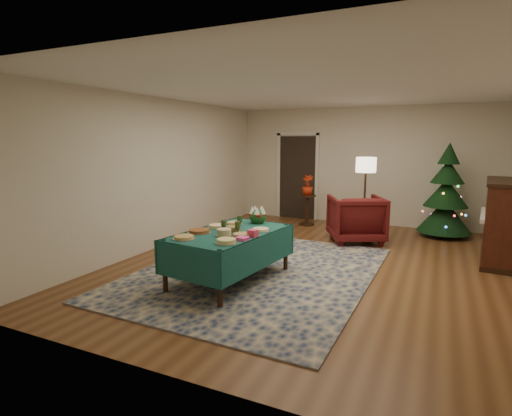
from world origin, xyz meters
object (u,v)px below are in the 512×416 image
at_px(side_table, 307,210).
at_px(piano, 507,223).
at_px(floor_lamp, 366,170).
at_px(armchair, 356,216).
at_px(potted_plant, 308,189).
at_px(christmas_tree, 446,195).
at_px(buffet_table, 230,242).
at_px(gift_box, 253,233).

relative_size(side_table, piano, 0.44).
xyz_separation_m(floor_lamp, piano, (2.36, -0.69, -0.72)).
bearing_deg(armchair, potted_plant, -64.96).
distance_m(armchair, piano, 2.47).
height_order(side_table, piano, piano).
bearing_deg(armchair, christmas_tree, -167.70).
height_order(buffet_table, floor_lamp, floor_lamp).
bearing_deg(buffet_table, christmas_tree, 56.96).
relative_size(side_table, potted_plant, 1.52).
xyz_separation_m(side_table, potted_plant, (0.00, 0.00, 0.49)).
bearing_deg(buffet_table, potted_plant, 92.38).
bearing_deg(potted_plant, buffet_table, -87.62).
xyz_separation_m(potted_plant, piano, (3.76, -1.41, -0.18)).
xyz_separation_m(armchair, piano, (2.44, -0.33, 0.15)).
bearing_deg(side_table, potted_plant, 0.00).
distance_m(potted_plant, christmas_tree, 2.88).
relative_size(gift_box, potted_plant, 0.24).
height_order(gift_box, side_table, gift_box).
bearing_deg(floor_lamp, side_table, 152.88).
relative_size(buffet_table, gift_box, 17.13).
relative_size(armchair, christmas_tree, 0.52).
xyz_separation_m(side_table, christmas_tree, (2.87, 0.13, 0.51)).
height_order(gift_box, piano, piano).
distance_m(buffet_table, armchair, 3.17).
distance_m(armchair, side_table, 1.71).
bearing_deg(floor_lamp, gift_box, -103.57).
distance_m(buffet_table, gift_box, 0.47).
height_order(armchair, floor_lamp, floor_lamp).
height_order(floor_lamp, side_table, floor_lamp).
bearing_deg(gift_box, side_table, 97.89).
relative_size(gift_box, armchair, 0.11).
height_order(floor_lamp, christmas_tree, christmas_tree).
xyz_separation_m(gift_box, piano, (3.19, 2.74, -0.10)).
xyz_separation_m(side_table, piano, (3.76, -1.41, 0.31)).
height_order(buffet_table, armchair, armchair).
height_order(buffet_table, potted_plant, potted_plant).
relative_size(gift_box, floor_lamp, 0.07).
distance_m(buffet_table, side_table, 4.04).
relative_size(gift_box, christmas_tree, 0.06).
bearing_deg(piano, buffet_table, -143.94).
xyz_separation_m(gift_box, floor_lamp, (0.83, 3.44, 0.62)).
distance_m(armchair, potted_plant, 1.74).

